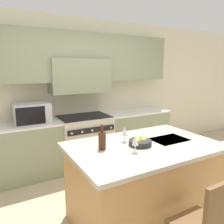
# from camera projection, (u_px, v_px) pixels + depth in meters

# --- Properties ---
(ground_plane) EXTENTS (10.00, 10.00, 0.00)m
(ground_plane) POSITION_uv_depth(u_px,v_px,m) (134.00, 213.00, 2.75)
(ground_plane) COLOR tan
(back_cabinetry) EXTENTS (10.00, 0.46, 2.70)m
(back_cabinetry) POSITION_uv_depth(u_px,v_px,m) (78.00, 78.00, 4.04)
(back_cabinetry) COLOR beige
(back_cabinetry) RESTS_ON ground_plane
(back_counter) EXTENTS (3.65, 0.62, 0.91)m
(back_counter) POSITION_uv_depth(u_px,v_px,m) (84.00, 141.00, 4.06)
(back_counter) COLOR gray
(back_counter) RESTS_ON ground_plane
(range_stove) EXTENTS (0.93, 0.70, 0.94)m
(range_stove) POSITION_uv_depth(u_px,v_px,m) (85.00, 141.00, 4.04)
(range_stove) COLOR beige
(range_stove) RESTS_ON ground_plane
(microwave) EXTENTS (0.54, 0.45, 0.33)m
(microwave) POSITION_uv_depth(u_px,v_px,m) (32.00, 113.00, 3.51)
(microwave) COLOR #B7B7BC
(microwave) RESTS_ON back_counter
(kitchen_island) EXTENTS (1.69, 1.10, 0.94)m
(kitchen_island) POSITION_uv_depth(u_px,v_px,m) (143.00, 182.00, 2.56)
(kitchen_island) COLOR #B7844C
(kitchen_island) RESTS_ON ground_plane
(wine_bottle) EXTENTS (0.08, 0.08, 0.27)m
(wine_bottle) POSITION_uv_depth(u_px,v_px,m) (102.00, 140.00, 2.31)
(wine_bottle) COLOR #422314
(wine_bottle) RESTS_ON kitchen_island
(wine_glass_near) EXTENTS (0.07, 0.07, 0.19)m
(wine_glass_near) POSITION_uv_depth(u_px,v_px,m) (135.00, 141.00, 2.21)
(wine_glass_near) COLOR white
(wine_glass_near) RESTS_ON kitchen_island
(wine_glass_far) EXTENTS (0.07, 0.07, 0.19)m
(wine_glass_far) POSITION_uv_depth(u_px,v_px,m) (125.00, 131.00, 2.53)
(wine_glass_far) COLOR white
(wine_glass_far) RESTS_ON kitchen_island
(fruit_bowl) EXTENTS (0.26, 0.26, 0.09)m
(fruit_bowl) POSITION_uv_depth(u_px,v_px,m) (140.00, 142.00, 2.44)
(fruit_bowl) COLOR black
(fruit_bowl) RESTS_ON kitchen_island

